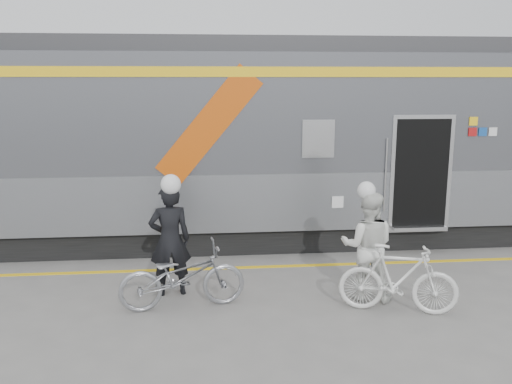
{
  "coord_description": "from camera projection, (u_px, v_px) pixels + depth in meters",
  "views": [
    {
      "loc": [
        -1.35,
        -7.08,
        3.3
      ],
      "look_at": [
        -0.52,
        1.6,
        1.5
      ],
      "focal_mm": 38.0,
      "sensor_mm": 36.0,
      "label": 1
    }
  ],
  "objects": [
    {
      "name": "man",
      "position": [
        170.0,
        240.0,
        8.37
      ],
      "size": [
        0.7,
        0.51,
        1.76
      ],
      "primitive_type": "imported",
      "rotation": [
        0.0,
        0.0,
        3.29
      ],
      "color": "black",
      "rests_on": "ground"
    },
    {
      "name": "train",
      "position": [
        294.0,
        141.0,
        11.42
      ],
      "size": [
        24.0,
        3.17,
        4.1
      ],
      "color": "black",
      "rests_on": "ground"
    },
    {
      "name": "bicycle_right",
      "position": [
        398.0,
        279.0,
        7.76
      ],
      "size": [
        1.76,
        0.95,
        1.02
      ],
      "primitive_type": "imported",
      "rotation": [
        0.0,
        0.0,
        1.27
      ],
      "color": "silver",
      "rests_on": "ground"
    },
    {
      "name": "bicycle_left",
      "position": [
        182.0,
        276.0,
        7.93
      ],
      "size": [
        1.92,
        0.91,
        0.97
      ],
      "primitive_type": "imported",
      "rotation": [
        0.0,
        0.0,
        1.72
      ],
      "color": "#93959A",
      "rests_on": "ground"
    },
    {
      "name": "woman",
      "position": [
        367.0,
        246.0,
        8.2
      ],
      "size": [
        0.97,
        0.85,
        1.68
      ],
      "primitive_type": "imported",
      "rotation": [
        0.0,
        0.0,
        2.84
      ],
      "color": "silver",
      "rests_on": "ground"
    },
    {
      "name": "helmet_man",
      "position": [
        168.0,
        174.0,
        8.16
      ],
      "size": [
        0.3,
        0.3,
        0.3
      ],
      "primitive_type": "sphere",
      "color": "white",
      "rests_on": "man"
    },
    {
      "name": "safety_strip",
      "position": [
        282.0,
        266.0,
        9.79
      ],
      "size": [
        24.0,
        0.12,
        0.01
      ],
      "primitive_type": "cube",
      "color": "yellow",
      "rests_on": "ground"
    },
    {
      "name": "ground",
      "position": [
        303.0,
        317.0,
        7.69
      ],
      "size": [
        90.0,
        90.0,
        0.0
      ],
      "primitive_type": "plane",
      "color": "slate",
      "rests_on": "ground"
    },
    {
      "name": "helmet_woman",
      "position": [
        370.0,
        183.0,
        8.01
      ],
      "size": [
        0.27,
        0.27,
        0.27
      ],
      "primitive_type": "sphere",
      "color": "white",
      "rests_on": "woman"
    }
  ]
}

